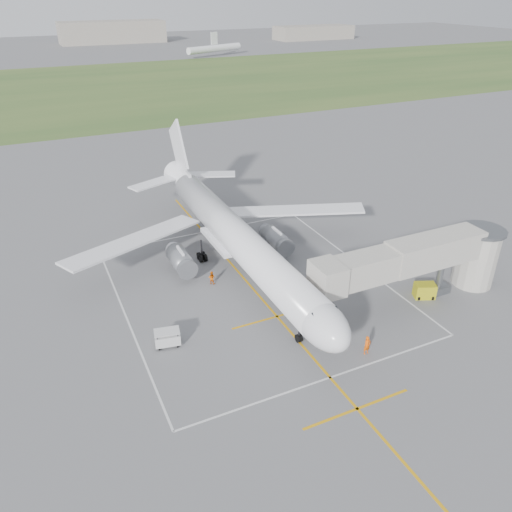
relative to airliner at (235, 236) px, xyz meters
name	(u,v)px	position (x,y,z in m)	size (l,w,h in m)	color
ground	(238,272)	(0.00, -0.75, -4.39)	(700.00, 700.00, 0.00)	#5D5D60
grass_strip	(80,90)	(0.00, 129.25, -4.38)	(700.00, 120.00, 0.02)	#375826
apron_markings	(259,296)	(0.00, -6.57, -4.38)	(28.20, 60.00, 0.01)	orange
airliner	(235,236)	(0.00, 0.00, 0.00)	(38.93, 46.75, 13.52)	white
jet_bridge	(428,259)	(15.72, -14.25, 0.35)	(23.40, 5.00, 7.20)	#A49E94
gpu_unit	(425,291)	(16.10, -14.27, -3.59)	(2.55, 2.18, 1.63)	#B5B116
baggage_cart	(167,338)	(-11.41, -10.52, -3.56)	(2.57, 1.82, 1.63)	silver
ramp_worker_nose	(367,345)	(4.77, -19.40, -3.46)	(0.68, 0.45, 1.87)	#FA5807
ramp_worker_wing	(212,278)	(-3.76, -1.88, -3.61)	(0.76, 0.59, 1.56)	#D75806
distant_hangars	(10,39)	(-16.15, 264.44, 0.78)	(345.00, 49.00, 12.00)	gray
distant_aircraft	(32,61)	(-10.68, 180.84, -0.80)	(193.87, 43.18, 8.85)	white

